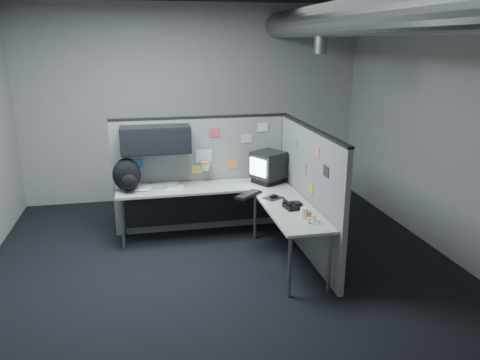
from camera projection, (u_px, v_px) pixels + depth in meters
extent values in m
cube|color=black|center=(224.00, 268.00, 5.59)|extent=(5.60, 5.60, 0.01)
cube|color=#9E9E99|center=(194.00, 104.00, 7.76)|extent=(5.60, 0.01, 3.20)
cube|color=#9E9E99|center=(311.00, 237.00, 2.50)|extent=(5.60, 0.01, 3.20)
cube|color=#9E9E99|center=(450.00, 127.00, 5.68)|extent=(0.01, 5.60, 3.20)
cylinder|color=slate|center=(349.00, 17.00, 5.05)|extent=(0.40, 5.49, 0.40)
cylinder|color=slate|center=(321.00, 41.00, 5.87)|extent=(0.16, 0.16, 0.30)
cube|color=gray|center=(202.00, 175.00, 6.56)|extent=(2.43, 0.06, 1.60)
cube|color=black|center=(200.00, 117.00, 6.33)|extent=(2.43, 0.07, 0.03)
cube|color=black|center=(283.00, 170.00, 6.79)|extent=(0.07, 0.07, 1.60)
cube|color=black|center=(156.00, 139.00, 6.09)|extent=(0.90, 0.35, 0.35)
cube|color=black|center=(156.00, 142.00, 5.92)|extent=(0.90, 0.02, 0.33)
cube|color=silver|center=(204.00, 156.00, 6.45)|extent=(0.22, 0.02, 0.18)
torus|color=#D85914|center=(205.00, 162.00, 6.38)|extent=(0.16, 0.16, 0.01)
cone|color=white|center=(205.00, 166.00, 6.40)|extent=(0.14, 0.14, 0.11)
cube|color=#337FCC|center=(138.00, 164.00, 6.29)|extent=(0.15, 0.01, 0.12)
cube|color=#CC4C4C|center=(214.00, 133.00, 6.39)|extent=(0.15, 0.01, 0.12)
cube|color=orange|center=(232.00, 164.00, 6.57)|extent=(0.15, 0.01, 0.12)
cube|color=silver|center=(246.00, 139.00, 6.51)|extent=(0.15, 0.01, 0.12)
cube|color=silver|center=(263.00, 127.00, 6.51)|extent=(0.15, 0.01, 0.12)
cube|color=#E5D84C|center=(197.00, 169.00, 6.49)|extent=(0.15, 0.01, 0.12)
cube|color=gray|center=(308.00, 193.00, 5.77)|extent=(0.06, 2.23, 1.60)
cube|color=black|center=(311.00, 128.00, 5.54)|extent=(0.07, 2.23, 0.03)
cube|color=#4CB266|center=(296.00, 142.00, 6.02)|extent=(0.01, 0.15, 0.12)
cube|color=#B266B2|center=(304.00, 168.00, 5.76)|extent=(0.01, 0.15, 0.12)
cube|color=#D87F7F|center=(317.00, 152.00, 5.30)|extent=(0.01, 0.15, 0.12)
cube|color=gray|center=(289.00, 168.00, 6.37)|extent=(0.01, 0.15, 0.12)
cube|color=#26262D|center=(326.00, 171.00, 5.06)|extent=(0.01, 0.15, 0.12)
cube|color=gold|center=(310.00, 188.00, 5.58)|extent=(0.01, 0.15, 0.12)
cube|color=#B7B0A5|center=(204.00, 187.00, 6.28)|extent=(2.30, 0.56, 0.03)
cube|color=#B7B0A5|center=(290.00, 209.00, 5.46)|extent=(0.56, 1.55, 0.03)
cube|color=black|center=(202.00, 204.00, 6.58)|extent=(2.18, 0.02, 0.55)
cylinder|color=gray|center=(123.00, 225.00, 5.97)|extent=(0.04, 0.04, 0.70)
cylinder|color=gray|center=(124.00, 213.00, 6.38)|extent=(0.04, 0.04, 0.70)
cylinder|color=gray|center=(255.00, 215.00, 6.31)|extent=(0.04, 0.04, 0.70)
cylinder|color=gray|center=(290.00, 267.00, 4.86)|extent=(0.04, 0.04, 0.70)
cylinder|color=gray|center=(329.00, 263.00, 4.95)|extent=(0.04, 0.04, 0.70)
cube|color=black|center=(268.00, 180.00, 6.44)|extent=(0.47, 0.45, 0.07)
cube|color=black|center=(268.00, 165.00, 6.38)|extent=(0.52, 0.52, 0.36)
cube|color=silver|center=(258.00, 167.00, 6.25)|extent=(0.16, 0.26, 0.23)
cube|color=black|center=(248.00, 195.00, 5.88)|extent=(0.41, 0.40, 0.03)
cube|color=black|center=(248.00, 194.00, 5.88)|extent=(0.37, 0.36, 0.01)
cube|color=black|center=(273.00, 198.00, 5.81)|extent=(0.29, 0.27, 0.01)
ellipsoid|color=black|center=(273.00, 196.00, 5.80)|extent=(0.12, 0.10, 0.04)
cube|color=black|center=(293.00, 206.00, 5.45)|extent=(0.21, 0.23, 0.06)
cylinder|color=black|center=(288.00, 203.00, 5.42)|extent=(0.07, 0.19, 0.04)
cube|color=black|center=(297.00, 203.00, 5.45)|extent=(0.10, 0.12, 0.02)
cylinder|color=silver|center=(314.00, 218.00, 5.05)|extent=(0.05, 0.05, 0.08)
cylinder|color=silver|center=(309.00, 221.00, 5.00)|extent=(0.05, 0.05, 0.07)
cylinder|color=silver|center=(318.00, 221.00, 4.98)|extent=(0.04, 0.04, 0.05)
cylinder|color=#D85914|center=(310.00, 216.00, 5.10)|extent=(0.05, 0.05, 0.09)
cylinder|color=white|center=(304.00, 213.00, 5.14)|extent=(0.10, 0.10, 0.12)
cube|color=white|center=(175.00, 188.00, 6.21)|extent=(0.28, 0.34, 0.00)
cube|color=white|center=(159.00, 184.00, 6.36)|extent=(0.28, 0.34, 0.00)
cube|color=white|center=(138.00, 186.00, 6.27)|extent=(0.28, 0.34, 0.00)
cube|color=white|center=(170.00, 183.00, 6.40)|extent=(0.28, 0.34, 0.00)
cube|color=white|center=(144.00, 187.00, 6.19)|extent=(0.28, 0.34, 0.00)
cube|color=white|center=(133.00, 183.00, 6.39)|extent=(0.28, 0.34, 0.00)
ellipsoid|color=black|center=(127.00, 175.00, 6.03)|extent=(0.39, 0.30, 0.44)
ellipsoid|color=black|center=(129.00, 182.00, 5.92)|extent=(0.21, 0.13, 0.20)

